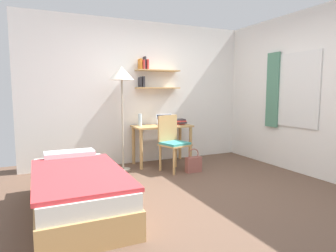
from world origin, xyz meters
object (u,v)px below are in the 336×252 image
Objects in this scene: standing_lamp at (122,79)px; handbag at (193,164)px; book_stack at (180,122)px; water_bottle at (140,120)px; laptop at (165,122)px; desk at (162,133)px; desk_chair at (172,141)px; bed at (78,190)px.

handbag is at bearing -29.98° from standing_lamp.
standing_lamp is at bearing -172.70° from book_stack.
handbag is at bearing -51.02° from water_bottle.
standing_lamp reaches higher than laptop.
handbag is (0.25, -0.73, -0.44)m from desk.
standing_lamp is at bearing -166.38° from laptop.
desk is 0.47m from water_bottle.
standing_lamp is 0.83m from water_bottle.
book_stack reaches higher than handbag.
handbag is at bearing -43.41° from desk_chair.
desk is at bearing 108.85° from handbag.
desk is at bearing 10.20° from standing_lamp.
desk reaches higher than handbag.
book_stack is 0.98m from handbag.
book_stack is 0.64× the size of handbag.
laptop is (1.80, 1.66, 0.53)m from bed.
water_bottle is at bearing 170.41° from desk.
handbag is (1.95, 0.86, -0.10)m from bed.
bed is 2.14m from handbag.
laptop is at bearing 165.91° from book_stack.
bed is at bearing -142.36° from book_stack.
standing_lamp reaches higher than book_stack.
bed is 1.10× the size of standing_lamp.
handbag is (0.65, -0.80, -0.69)m from water_bottle.
bed is at bearing -156.33° from handbag.
water_bottle is at bearing -179.36° from laptop.
bed is 2.04m from desk_chair.
bed is 2.66m from book_stack.
book_stack is at bearing 37.64° from bed.
bed is 4.82× the size of handbag.
standing_lamp reaches higher than desk_chair.
book_stack reaches higher than bed.
handbag is (1.03, -0.59, -1.39)m from standing_lamp.
laptop reaches higher than book_stack.
water_bottle is at bearing 51.70° from bed.
laptop is at bearing 36.00° from desk.
water_bottle reaches higher than bed.
water_bottle is 1.24m from handbag.
book_stack is at bearing 1.00° from desk.
laptop is 0.50m from water_bottle.
desk is 4.78× the size of water_bottle.
desk_chair is (1.69, 1.11, 0.27)m from bed.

